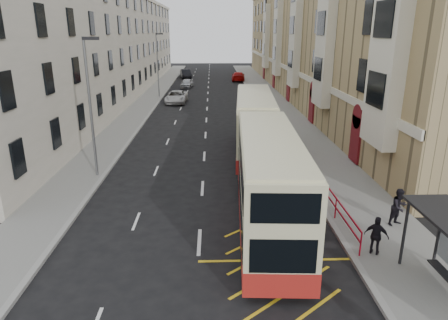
{
  "coord_description": "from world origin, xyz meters",
  "views": [
    {
      "loc": [
        0.6,
        -10.89,
        8.47
      ],
      "look_at": [
        1.18,
        8.62,
        2.11
      ],
      "focal_mm": 32.0,
      "sensor_mm": 36.0,
      "label": 1
    }
  ],
  "objects_px": {
    "pedestrian_mid": "(399,207)",
    "car_red": "(238,76)",
    "double_decker_rear": "(255,124)",
    "car_dark": "(186,74)",
    "street_lamp_near": "(91,101)",
    "double_decker_front": "(269,183)",
    "street_lamp_far": "(158,62)",
    "car_silver": "(187,83)",
    "pedestrian_far": "(376,236)",
    "white_van": "(177,97)"
  },
  "relations": [
    {
      "from": "street_lamp_near",
      "to": "street_lamp_far",
      "type": "distance_m",
      "value": 30.0
    },
    {
      "from": "pedestrian_mid",
      "to": "car_red",
      "type": "bearing_deg",
      "value": 69.52
    },
    {
      "from": "street_lamp_far",
      "to": "pedestrian_mid",
      "type": "xyz_separation_m",
      "value": [
        15.2,
        -36.96,
        -3.63
      ]
    },
    {
      "from": "double_decker_rear",
      "to": "white_van",
      "type": "height_order",
      "value": "double_decker_rear"
    },
    {
      "from": "double_decker_rear",
      "to": "pedestrian_mid",
      "type": "relative_size",
      "value": 6.4
    },
    {
      "from": "street_lamp_far",
      "to": "white_van",
      "type": "bearing_deg",
      "value": -57.59
    },
    {
      "from": "street_lamp_near",
      "to": "pedestrian_far",
      "type": "xyz_separation_m",
      "value": [
        13.24,
        -9.36,
        -3.71
      ]
    },
    {
      "from": "double_decker_rear",
      "to": "pedestrian_mid",
      "type": "xyz_separation_m",
      "value": [
        5.29,
        -11.46,
        -1.19
      ]
    },
    {
      "from": "car_red",
      "to": "double_decker_rear",
      "type": "bearing_deg",
      "value": 91.86
    },
    {
      "from": "double_decker_front",
      "to": "car_silver",
      "type": "distance_m",
      "value": 46.71
    },
    {
      "from": "street_lamp_far",
      "to": "pedestrian_mid",
      "type": "bearing_deg",
      "value": -67.65
    },
    {
      "from": "street_lamp_far",
      "to": "double_decker_rear",
      "type": "distance_m",
      "value": 27.47
    },
    {
      "from": "double_decker_rear",
      "to": "car_dark",
      "type": "relative_size",
      "value": 2.29
    },
    {
      "from": "double_decker_front",
      "to": "street_lamp_near",
      "type": "bearing_deg",
      "value": 146.67
    },
    {
      "from": "double_decker_rear",
      "to": "pedestrian_far",
      "type": "xyz_separation_m",
      "value": [
        3.32,
        -13.86,
        -1.26
      ]
    },
    {
      "from": "pedestrian_far",
      "to": "street_lamp_near",
      "type": "bearing_deg",
      "value": -3.19
    },
    {
      "from": "white_van",
      "to": "car_red",
      "type": "height_order",
      "value": "car_red"
    },
    {
      "from": "pedestrian_far",
      "to": "car_dark",
      "type": "bearing_deg",
      "value": -47.72
    },
    {
      "from": "car_dark",
      "to": "car_red",
      "type": "bearing_deg",
      "value": -36.93
    },
    {
      "from": "double_decker_rear",
      "to": "pedestrian_far",
      "type": "relative_size",
      "value": 7.01
    },
    {
      "from": "pedestrian_mid",
      "to": "white_van",
      "type": "relative_size",
      "value": 0.33
    },
    {
      "from": "double_decker_rear",
      "to": "car_dark",
      "type": "bearing_deg",
      "value": 103.33
    },
    {
      "from": "double_decker_front",
      "to": "white_van",
      "type": "distance_m",
      "value": 33.49
    },
    {
      "from": "street_lamp_near",
      "to": "double_decker_front",
      "type": "bearing_deg",
      "value": -36.26
    },
    {
      "from": "double_decker_front",
      "to": "double_decker_rear",
      "type": "distance_m",
      "value": 11.37
    },
    {
      "from": "double_decker_rear",
      "to": "car_red",
      "type": "height_order",
      "value": "double_decker_rear"
    },
    {
      "from": "white_van",
      "to": "double_decker_rear",
      "type": "bearing_deg",
      "value": -68.61
    },
    {
      "from": "car_silver",
      "to": "pedestrian_far",
      "type": "bearing_deg",
      "value": -71.84
    },
    {
      "from": "street_lamp_near",
      "to": "car_dark",
      "type": "xyz_separation_m",
      "value": [
        2.05,
        52.83,
        -3.85
      ]
    },
    {
      "from": "double_decker_rear",
      "to": "car_red",
      "type": "distance_m",
      "value": 43.54
    },
    {
      "from": "car_dark",
      "to": "street_lamp_near",
      "type": "bearing_deg",
      "value": -102.13
    },
    {
      "from": "car_silver",
      "to": "street_lamp_near",
      "type": "bearing_deg",
      "value": -88.07
    },
    {
      "from": "street_lamp_near",
      "to": "double_decker_rear",
      "type": "relative_size",
      "value": 0.73
    },
    {
      "from": "pedestrian_far",
      "to": "white_van",
      "type": "xyz_separation_m",
      "value": [
        -10.64,
        35.27,
        -0.21
      ]
    },
    {
      "from": "pedestrian_mid",
      "to": "car_silver",
      "type": "distance_m",
      "value": 47.93
    },
    {
      "from": "double_decker_front",
      "to": "car_dark",
      "type": "distance_m",
      "value": 60.15
    },
    {
      "from": "double_decker_rear",
      "to": "double_decker_front",
      "type": "bearing_deg",
      "value": -88.72
    },
    {
      "from": "double_decker_front",
      "to": "pedestrian_mid",
      "type": "xyz_separation_m",
      "value": [
        5.85,
        -0.1,
        -1.18
      ]
    },
    {
      "from": "pedestrian_far",
      "to": "white_van",
      "type": "distance_m",
      "value": 36.84
    },
    {
      "from": "street_lamp_far",
      "to": "pedestrian_far",
      "type": "xyz_separation_m",
      "value": [
        13.24,
        -39.36,
        -3.71
      ]
    },
    {
      "from": "street_lamp_far",
      "to": "car_red",
      "type": "xyz_separation_m",
      "value": [
        11.55,
        17.98,
        -3.86
      ]
    },
    {
      "from": "car_red",
      "to": "street_lamp_far",
      "type": "bearing_deg",
      "value": 61.3
    },
    {
      "from": "double_decker_rear",
      "to": "pedestrian_mid",
      "type": "height_order",
      "value": "double_decker_rear"
    },
    {
      "from": "white_van",
      "to": "car_red",
      "type": "xyz_separation_m",
      "value": [
        8.95,
        22.07,
        0.06
      ]
    },
    {
      "from": "street_lamp_far",
      "to": "car_dark",
      "type": "distance_m",
      "value": 23.24
    },
    {
      "from": "pedestrian_mid",
      "to": "car_silver",
      "type": "bearing_deg",
      "value": 80.4
    },
    {
      "from": "double_decker_rear",
      "to": "car_silver",
      "type": "relative_size",
      "value": 2.77
    },
    {
      "from": "street_lamp_near",
      "to": "pedestrian_mid",
      "type": "xyz_separation_m",
      "value": [
        15.2,
        -6.96,
        -3.63
      ]
    },
    {
      "from": "car_silver",
      "to": "car_dark",
      "type": "height_order",
      "value": "car_dark"
    },
    {
      "from": "street_lamp_near",
      "to": "double_decker_rear",
      "type": "bearing_deg",
      "value": 24.39
    }
  ]
}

